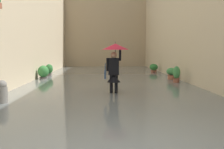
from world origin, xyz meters
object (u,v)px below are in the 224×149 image
potted_plant_near_left (172,74)px  mooring_bollard (2,94)px  potted_plant_far_left (154,68)px  potted_plant_near_right (43,73)px  person_wading (115,59)px  potted_plant_mid_right (49,70)px  potted_plant_mid_left (176,75)px

potted_plant_near_left → mooring_bollard: bearing=40.9°
potted_plant_far_left → potted_plant_near_right: bearing=29.9°
person_wading → potted_plant_mid_right: 7.20m
person_wading → potted_plant_far_left: size_ratio=2.73×
potted_plant_near_left → mooring_bollard: (6.70, 5.80, -0.03)m
person_wading → potted_plant_mid_left: (-3.13, -2.85, -0.91)m
potted_plant_near_left → potted_plant_far_left: potted_plant_near_left is taller
potted_plant_mid_right → potted_plant_near_right: 1.54m
potted_plant_mid_left → potted_plant_far_left: (-0.04, -5.65, -0.08)m
potted_plant_mid_right → potted_plant_near_left: size_ratio=1.12×
potted_plant_mid_right → mooring_bollard: potted_plant_mid_right is taller
potted_plant_near_left → potted_plant_mid_left: bearing=84.3°
potted_plant_mid_right → potted_plant_near_right: potted_plant_near_right is taller
potted_plant_mid_left → potted_plant_mid_right: bearing=-25.7°
potted_plant_near_left → potted_plant_far_left: 4.31m
person_wading → mooring_bollard: 3.92m
potted_plant_near_left → mooring_bollard: size_ratio=0.92×
potted_plant_mid_right → mooring_bollard: (-0.24, 7.73, -0.08)m
potted_plant_near_left → potted_plant_near_right: size_ratio=0.87×
person_wading → potted_plant_near_left: bearing=-127.9°
potted_plant_near_right → potted_plant_mid_right: bearing=-89.4°
potted_plant_mid_left → potted_plant_mid_right: potted_plant_mid_left is taller
potted_plant_mid_left → potted_plant_far_left: size_ratio=1.28×
person_wading → potted_plant_near_left: size_ratio=2.60×
potted_plant_mid_left → potted_plant_mid_right: 7.55m
person_wading → potted_plant_mid_right: size_ratio=2.32×
potted_plant_far_left → mooring_bollard: size_ratio=0.88×
person_wading → potted_plant_far_left: person_wading is taller
potted_plant_far_left → mooring_bollard: bearing=56.9°
potted_plant_mid_right → mooring_bollard: 7.74m
potted_plant_far_left → person_wading: bearing=69.6°
potted_plant_mid_left → potted_plant_mid_right: size_ratio=1.09×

